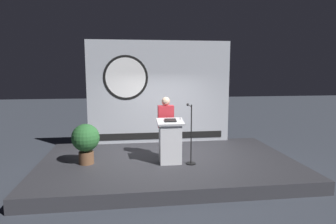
% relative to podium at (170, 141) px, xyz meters
% --- Properties ---
extents(ground_plane, '(40.00, 40.00, 0.00)m').
position_rel_podium_xyz_m(ground_plane, '(-0.02, 0.31, -0.84)').
color(ground_plane, '#383D47').
extents(stage_platform, '(6.40, 4.00, 0.30)m').
position_rel_podium_xyz_m(stage_platform, '(-0.02, 0.31, -0.69)').
color(stage_platform, '#333338').
rests_on(stage_platform, ground).
extents(banner_display, '(4.43, 0.12, 3.16)m').
position_rel_podium_xyz_m(banner_display, '(-0.06, 2.15, 1.04)').
color(banner_display, '#B2B7C1').
rests_on(banner_display, stage_platform).
extents(podium, '(0.64, 0.50, 1.10)m').
position_rel_podium_xyz_m(podium, '(0.00, 0.00, 0.00)').
color(podium, silver).
rests_on(podium, stage_platform).
extents(speaker_person, '(0.40, 0.26, 1.59)m').
position_rel_podium_xyz_m(speaker_person, '(-0.05, 0.48, 0.27)').
color(speaker_person, black).
rests_on(speaker_person, stage_platform).
extents(microphone_stand, '(0.24, 0.60, 1.46)m').
position_rel_podium_xyz_m(microphone_stand, '(0.49, -0.09, -0.02)').
color(microphone_stand, black).
rests_on(microphone_stand, stage_platform).
extents(potted_plant, '(0.67, 0.67, 0.99)m').
position_rel_podium_xyz_m(potted_plant, '(-2.04, 0.21, 0.05)').
color(potted_plant, brown).
rests_on(potted_plant, stage_platform).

